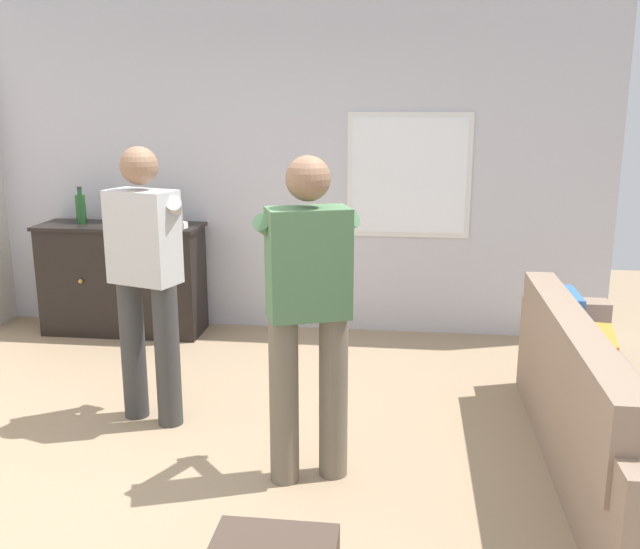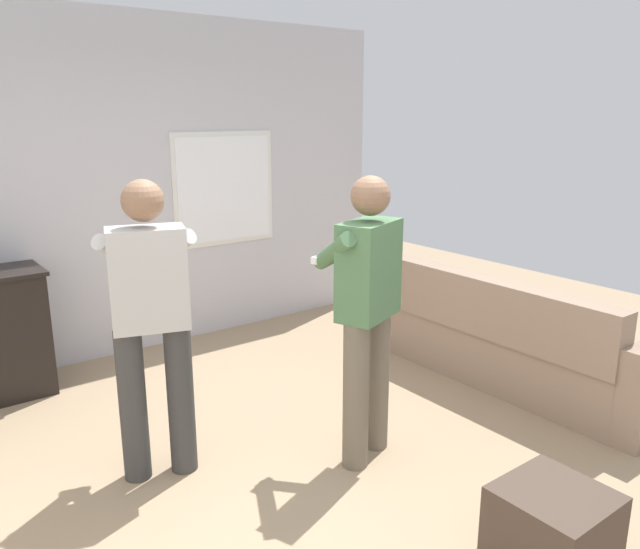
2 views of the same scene
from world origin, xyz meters
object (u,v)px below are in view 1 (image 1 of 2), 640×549
sideboard_cabinet (123,279)px  bottle_liquor_amber (81,208)px  couch (599,415)px  person_standing_right (308,305)px  person_standing_left (147,273)px  bottle_wine_green (154,210)px

sideboard_cabinet → bottle_liquor_amber: (-0.34, 0.02, 0.59)m
couch → person_standing_right: (-1.50, -0.21, 0.60)m
couch → bottle_liquor_amber: bearing=151.6°
sideboard_cabinet → person_standing_left: (0.85, -1.64, 0.47)m
person_standing_right → sideboard_cabinet: bearing=130.7°
couch → bottle_wine_green: (-3.11, 2.05, 0.71)m
bottle_wine_green → person_standing_left: 1.79m
sideboard_cabinet → person_standing_right: bearing=-49.3°
bottle_liquor_amber → person_standing_right: (2.23, -2.22, -0.12)m
person_standing_left → sideboard_cabinet: bearing=117.3°
sideboard_cabinet → bottle_wine_green: size_ratio=4.70×
sideboard_cabinet → bottle_liquor_amber: bottle_liquor_amber is taller
bottle_liquor_amber → person_standing_right: bearing=-44.9°
person_standing_right → person_standing_left: bearing=151.6°
sideboard_cabinet → person_standing_right: 2.95m
bottle_wine_green → person_standing_left: size_ratio=0.17×
bottle_liquor_amber → person_standing_right: person_standing_right is taller
person_standing_right → bottle_liquor_amber: bearing=135.1°
bottle_wine_green → couch: bearing=-33.4°
bottle_wine_green → person_standing_left: (0.56, -1.69, -0.11)m
couch → bottle_liquor_amber: size_ratio=7.97×
bottle_liquor_amber → bottle_wine_green: bearing=3.5°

